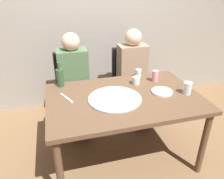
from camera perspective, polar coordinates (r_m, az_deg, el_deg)
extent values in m
plane|color=brown|center=(2.48, 2.74, -16.64)|extent=(8.00, 8.00, 0.00)
cube|color=gray|center=(3.12, -4.68, 19.43)|extent=(6.00, 0.10, 2.60)
cube|color=brown|center=(2.06, 3.17, -2.28)|extent=(1.43, 0.93, 0.04)
cylinder|color=brown|center=(1.89, -13.45, -20.52)|extent=(0.06, 0.06, 0.69)
cylinder|color=brown|center=(2.25, 22.77, -12.92)|extent=(0.06, 0.06, 0.69)
cylinder|color=brown|center=(2.51, -14.50, -7.01)|extent=(0.06, 0.06, 0.69)
cylinder|color=brown|center=(2.79, 13.21, -3.05)|extent=(0.06, 0.06, 0.69)
cylinder|color=#ADADB2|center=(1.99, 0.76, -2.39)|extent=(0.49, 0.49, 0.01)
cylinder|color=#2D5133|center=(2.26, -13.40, 2.98)|extent=(0.07, 0.07, 0.18)
cylinder|color=#2D5133|center=(2.21, -13.75, 5.98)|extent=(0.03, 0.03, 0.07)
cylinder|color=silver|center=(2.18, 19.06, 0.35)|extent=(0.08, 0.08, 0.12)
cylinder|color=silver|center=(2.45, 6.89, 4.27)|extent=(0.06, 0.06, 0.09)
cylinder|color=silver|center=(2.28, 6.29, 2.34)|extent=(0.08, 0.08, 0.08)
cylinder|color=pink|center=(2.36, 11.20, 3.43)|extent=(0.07, 0.07, 0.12)
cylinder|color=white|center=(2.16, 12.92, -0.54)|extent=(0.20, 0.20, 0.02)
cube|color=#B7B7BC|center=(2.05, -11.78, -2.14)|extent=(0.11, 0.21, 0.01)
cube|color=black|center=(2.79, -9.63, -0.24)|extent=(0.44, 0.44, 0.05)
cube|color=black|center=(2.88, -10.44, 5.52)|extent=(0.44, 0.04, 0.45)
cylinder|color=black|center=(2.76, -4.86, -5.89)|extent=(0.04, 0.04, 0.42)
cylinder|color=black|center=(2.74, -12.75, -6.91)|extent=(0.04, 0.04, 0.42)
cylinder|color=black|center=(3.08, -6.20, -2.16)|extent=(0.04, 0.04, 0.42)
cylinder|color=black|center=(3.06, -13.23, -3.03)|extent=(0.04, 0.04, 0.42)
cube|color=black|center=(2.94, 5.20, 1.56)|extent=(0.44, 0.44, 0.05)
cube|color=black|center=(3.03, 4.08, 6.99)|extent=(0.44, 0.04, 0.45)
cylinder|color=black|center=(2.97, 9.72, -3.71)|extent=(0.04, 0.04, 0.42)
cylinder|color=black|center=(2.84, 2.70, -4.80)|extent=(0.04, 0.04, 0.42)
cylinder|color=black|center=(3.27, 7.02, -0.43)|extent=(0.04, 0.04, 0.42)
cylinder|color=black|center=(3.15, 0.60, -1.28)|extent=(0.04, 0.04, 0.42)
cube|color=#4C6B47|center=(2.70, -10.10, 4.86)|extent=(0.36, 0.22, 0.52)
sphere|color=beige|center=(2.59, -10.75, 12.14)|extent=(0.21, 0.21, 0.21)
cylinder|color=black|center=(2.64, -7.45, -1.77)|extent=(0.12, 0.40, 0.12)
cylinder|color=black|center=(2.62, -10.90, -2.19)|extent=(0.12, 0.40, 0.12)
cylinder|color=black|center=(2.59, -6.48, -8.21)|extent=(0.11, 0.11, 0.45)
cylinder|color=black|center=(2.57, -10.03, -8.68)|extent=(0.11, 0.11, 0.45)
cube|color=#937A60|center=(2.85, 5.28, 6.44)|extent=(0.36, 0.22, 0.52)
sphere|color=beige|center=(2.75, 5.60, 13.36)|extent=(0.21, 0.21, 0.21)
cylinder|color=#3B3026|center=(2.82, 7.98, 0.21)|extent=(0.12, 0.40, 0.12)
cylinder|color=#3B3026|center=(2.76, 4.91, -0.19)|extent=(0.12, 0.40, 0.12)
cylinder|color=#3B3026|center=(2.77, 9.26, -5.76)|extent=(0.11, 0.11, 0.45)
cylinder|color=#3B3026|center=(2.72, 6.15, -6.28)|extent=(0.11, 0.11, 0.45)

